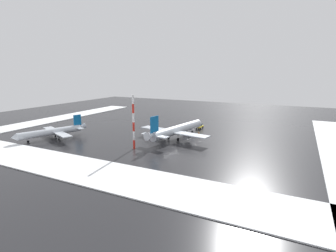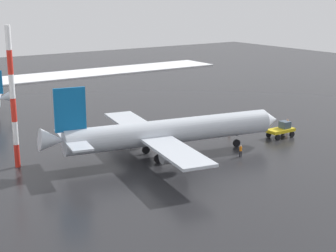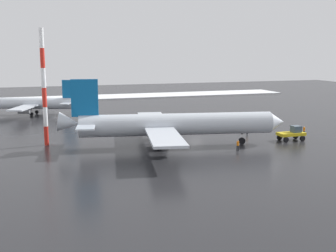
{
  "view_description": "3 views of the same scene",
  "coord_description": "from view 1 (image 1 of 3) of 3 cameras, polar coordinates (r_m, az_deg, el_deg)",
  "views": [
    {
      "loc": [
        52.53,
        -99.51,
        26.25
      ],
      "look_at": [
        7.39,
        -9.4,
        4.97
      ],
      "focal_mm": 28.0,
      "sensor_mm": 36.0,
      "label": 1
    },
    {
      "loc": [
        68.31,
        -47.6,
        22.33
      ],
      "look_at": [
        7.77,
        -6.17,
        3.44
      ],
      "focal_mm": 55.0,
      "sensor_mm": 36.0,
      "label": 2
    },
    {
      "loc": [
        72.82,
        -29.78,
        14.82
      ],
      "look_at": [
        4.58,
        -7.1,
        2.21
      ],
      "focal_mm": 45.0,
      "sensor_mm": 36.0,
      "label": 3
    }
  ],
  "objects": [
    {
      "name": "ground_plane",
      "position": [
        115.54,
        -1.19,
        -1.21
      ],
      "size": [
        240.0,
        240.0,
        0.0
      ],
      "primitive_type": "plane",
      "color": "#232326"
    },
    {
      "name": "pushback_tug",
      "position": [
        121.38,
        6.95,
        -0.03
      ],
      "size": [
        2.34,
        4.62,
        2.5
      ],
      "rotation": [
        0.0,
        0.0,
        1.56
      ],
      "color": "gold",
      "rests_on": "ground_plane"
    },
    {
      "name": "airplane_foreground_jet",
      "position": [
        102.65,
        1.88,
        -0.84
      ],
      "size": [
        30.32,
        36.27,
        10.82
      ],
      "rotation": [
        0.0,
        0.0,
        1.39
      ],
      "color": "silver",
      "rests_on": "ground_plane"
    },
    {
      "name": "ground_crew_beside_wing",
      "position": [
        108.68,
        6.72,
        -1.61
      ],
      "size": [
        0.36,
        0.36,
        1.71
      ],
      "rotation": [
        0.0,
        0.0,
        5.63
      ],
      "color": "black",
      "rests_on": "ground_plane"
    },
    {
      "name": "airplane_far_rear",
      "position": [
        112.52,
        -23.87,
        -1.16
      ],
      "size": [
        22.92,
        27.08,
        8.38
      ],
      "rotation": [
        0.0,
        0.0,
        4.34
      ],
      "color": "silver",
      "rests_on": "ground_plane"
    },
    {
      "name": "snow_bank_far",
      "position": [
        76.76,
        -19.07,
        -8.65
      ],
      "size": [
        152.0,
        16.0,
        0.27
      ],
      "primitive_type": "cube",
      "color": "white",
      "rests_on": "ground_plane"
    },
    {
      "name": "snow_bank_left",
      "position": [
        157.71,
        -23.28,
        1.41
      ],
      "size": [
        14.0,
        116.0,
        0.27
      ],
      "primitive_type": "cube",
      "color": "white",
      "rests_on": "ground_plane"
    },
    {
      "name": "ground_crew_mid_apron",
      "position": [
        126.69,
        6.35,
        0.34
      ],
      "size": [
        0.36,
        0.36,
        1.71
      ],
      "rotation": [
        0.0,
        0.0,
        3.43
      ],
      "color": "black",
      "rests_on": "ground_plane"
    },
    {
      "name": "antenna_mast",
      "position": [
        88.86,
        -7.52,
        0.82
      ],
      "size": [
        0.7,
        0.7,
        18.59
      ],
      "color": "red",
      "rests_on": "ground_plane"
    },
    {
      "name": "ground_crew_by_nose_gear",
      "position": [
        120.22,
        2.81,
        -0.23
      ],
      "size": [
        0.36,
        0.36,
        1.71
      ],
      "rotation": [
        0.0,
        0.0,
        4.77
      ],
      "color": "black",
      "rests_on": "ground_plane"
    }
  ]
}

